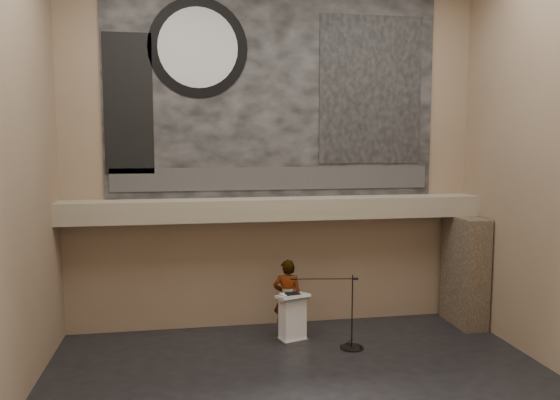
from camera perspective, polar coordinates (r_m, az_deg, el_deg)
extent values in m
plane|color=black|center=(10.41, 3.22, -19.76)|extent=(10.00, 10.00, 0.00)
cube|color=#8A7157|center=(13.29, -0.59, 4.87)|extent=(10.00, 0.02, 8.50)
cube|color=#8A7157|center=(5.56, 12.88, 2.89)|extent=(10.00, 0.02, 8.50)
cube|color=gray|center=(12.99, -0.30, -0.91)|extent=(10.00, 0.80, 0.50)
cylinder|color=#B2893D|center=(12.82, -7.34, -2.32)|extent=(0.04, 0.04, 0.06)
cylinder|color=#B2893D|center=(13.43, 7.76, -1.94)|extent=(0.04, 0.04, 0.06)
cube|color=black|center=(13.31, -0.58, 11.12)|extent=(8.00, 0.05, 5.00)
cube|color=#313131|center=(13.25, -0.54, 2.27)|extent=(7.76, 0.02, 0.55)
cylinder|color=black|center=(13.23, -8.57, 15.45)|extent=(2.30, 0.02, 2.30)
cylinder|color=silver|center=(13.21, -8.56, 15.47)|extent=(1.84, 0.02, 1.84)
cube|color=black|center=(13.87, 9.47, 11.25)|extent=(2.60, 0.02, 3.60)
cube|color=black|center=(13.13, -15.57, 9.65)|extent=(1.10, 0.02, 3.20)
cube|color=#423629|center=(14.38, 18.75, -7.02)|extent=(0.60, 1.40, 2.70)
cube|color=silver|center=(12.85, 1.30, -14.38)|extent=(0.72, 0.63, 0.08)
cube|color=white|center=(12.68, 1.31, -12.18)|extent=(0.62, 0.52, 0.96)
cube|color=white|center=(12.51, 1.33, -9.99)|extent=(0.80, 0.67, 0.13)
cube|color=black|center=(12.50, 1.35, -9.78)|extent=(0.34, 0.29, 0.04)
cube|color=silver|center=(12.50, 0.70, -9.85)|extent=(0.33, 0.38, 0.00)
imported|color=silver|center=(12.89, 0.79, -10.21)|extent=(0.76, 0.59, 1.83)
cylinder|color=black|center=(12.59, 7.49, -15.02)|extent=(0.52, 0.52, 0.02)
cylinder|color=black|center=(12.32, 7.55, -11.49)|extent=(0.03, 0.03, 1.65)
cylinder|color=black|center=(12.03, 4.54, -8.21)|extent=(1.42, 0.24, 0.02)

